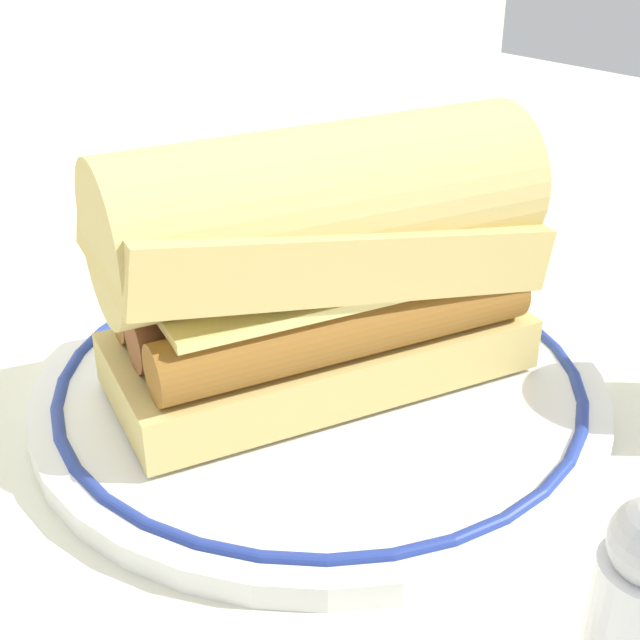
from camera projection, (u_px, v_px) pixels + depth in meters
name	position (u px, v px, depth m)	size (l,w,h in m)	color
ground_plane	(321.00, 426.00, 0.43)	(1.50, 1.50, 0.00)	silver
plate	(320.00, 385.00, 0.45)	(0.28, 0.28, 0.01)	white
sausage_sandwich	(320.00, 258.00, 0.41)	(0.22, 0.15, 0.13)	#D3BA6A
salt_shaker	(640.00, 610.00, 0.28)	(0.03, 0.03, 0.08)	white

